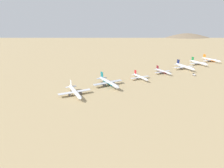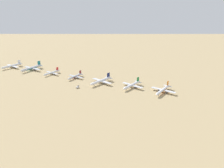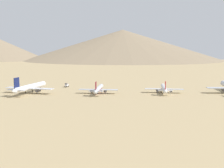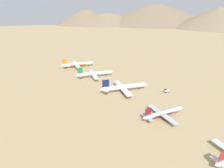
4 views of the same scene
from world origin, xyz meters
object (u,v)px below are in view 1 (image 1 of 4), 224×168
(parked_jet_6, at_px, (211,60))
(service_truck, at_px, (194,75))
(parked_jet_0, at_px, (75,92))
(parked_jet_5, at_px, (198,63))
(parked_jet_3, at_px, (163,72))
(parked_jet_2, at_px, (140,77))
(parked_jet_4, at_px, (185,67))
(parked_jet_1, at_px, (109,82))

(parked_jet_6, height_order, service_truck, parked_jet_6)
(parked_jet_0, xyz_separation_m, parked_jet_6, (-69.41, 324.20, -0.06))
(parked_jet_5, bearing_deg, service_truck, -52.25)
(parked_jet_0, xyz_separation_m, parked_jet_3, (-34.89, 163.25, -0.92))
(parked_jet_0, relative_size, parked_jet_6, 1.01)
(parked_jet_3, height_order, parked_jet_6, parked_jet_6)
(parked_jet_5, height_order, service_truck, parked_jet_5)
(parked_jet_2, relative_size, service_truck, 7.64)
(parked_jet_3, bearing_deg, parked_jet_6, 102.11)
(parked_jet_2, height_order, service_truck, parked_jet_2)
(parked_jet_6, bearing_deg, parked_jet_0, -77.91)
(parked_jet_2, distance_m, parked_jet_5, 168.80)
(parked_jet_4, bearing_deg, service_truck, -24.17)
(parked_jet_3, bearing_deg, parked_jet_5, 102.03)
(parked_jet_3, bearing_deg, service_truck, 50.67)
(parked_jet_3, relative_size, parked_jet_4, 0.77)
(service_truck, bearing_deg, parked_jet_3, -129.33)
(parked_jet_0, bearing_deg, parked_jet_3, 102.06)
(parked_jet_5, bearing_deg, parked_jet_6, 102.29)
(parked_jet_1, xyz_separation_m, parked_jet_5, (-42.93, 222.43, -0.63))
(parked_jet_5, xyz_separation_m, parked_jet_6, (-10.92, 50.14, 0.07))
(parked_jet_1, bearing_deg, parked_jet_6, 101.18)
(parked_jet_1, bearing_deg, parked_jet_4, 99.23)
(parked_jet_1, distance_m, parked_jet_4, 170.82)
(parked_jet_0, bearing_deg, service_truck, 90.83)
(parked_jet_1, bearing_deg, service_truck, 85.20)
(parked_jet_1, distance_m, service_truck, 151.20)
(parked_jet_5, distance_m, service_truck, 90.83)
(parked_jet_0, xyz_separation_m, parked_jet_4, (-42.97, 220.24, 0.30))
(service_truck, bearing_deg, parked_jet_5, 127.75)
(parked_jet_4, xyz_separation_m, parked_jet_6, (-26.45, 103.96, -0.36))
(parked_jet_1, distance_m, parked_jet_2, 57.92)
(parked_jet_1, relative_size, parked_jet_4, 1.05)
(parked_jet_1, xyz_separation_m, parked_jet_2, (-7.26, 57.45, -1.38))
(parked_jet_2, relative_size, parked_jet_6, 0.82)
(parked_jet_1, relative_size, parked_jet_6, 1.12)
(parked_jet_1, height_order, parked_jet_2, parked_jet_1)
(parked_jet_4, distance_m, parked_jet_6, 107.27)
(parked_jet_2, bearing_deg, service_truck, 77.95)
(parked_jet_0, distance_m, parked_jet_5, 280.23)
(parked_jet_2, bearing_deg, parked_jet_4, 100.27)
(parked_jet_1, xyz_separation_m, parked_jet_6, (-53.85, 272.57, -0.56))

